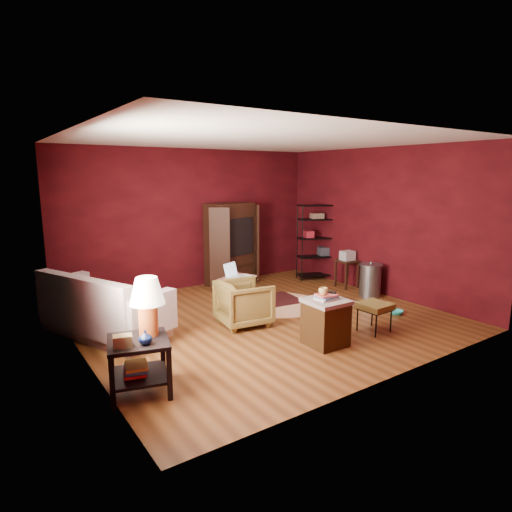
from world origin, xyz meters
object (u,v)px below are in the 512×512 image
Objects in this scene: armchair at (244,301)px; hamper at (326,321)px; sofa at (102,312)px; tv_armoire at (231,243)px; laptop_desk at (237,280)px; side_table at (143,324)px; wire_shelving at (317,238)px.

hamper is (0.48, -1.30, -0.04)m from armchair.
sofa is 2.07m from armchair.
tv_armoire is at bearing -87.78° from sofa.
laptop_desk reaches higher than hamper.
armchair is 0.62× the size of side_table.
armchair is 1.39m from hamper.
tv_armoire is (0.64, 3.54, 0.56)m from hamper.
side_table reaches higher than armchair.
sofa is 2.34m from laptop_desk.
wire_shelving is (4.92, 2.69, 0.17)m from side_table.
side_table is (-1.97, -1.10, 0.36)m from armchair.
tv_armoire is at bearing 47.08° from side_table.
side_table is at bearing 127.27° from armchair.
armchair is at bearing -134.66° from sofa.
side_table is 2.50m from hamper.
sofa is 2.47× the size of armchair.
hamper is at bearing -4.82° from side_table.
side_table is 0.72× the size of tv_armoire.
hamper is (2.46, -0.21, -0.40)m from side_table.
sofa is at bearing -168.79° from tv_armoire.
laptop_desk is (2.37, 1.94, -0.26)m from side_table.
laptop_desk is 1.63m from tv_armoire.
side_table reaches higher than sofa.
hamper is at bearing -111.45° from laptop_desk.
armchair reaches higher than hamper.
tv_armoire reaches higher than sofa.
tv_armoire is (3.10, 3.33, 0.16)m from side_table.
hamper reaches higher than sofa.
armchair is at bearing 110.29° from hamper.
tv_armoire reaches higher than laptop_desk.
tv_armoire reaches higher than hamper.
side_table is 1.67× the size of hamper.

